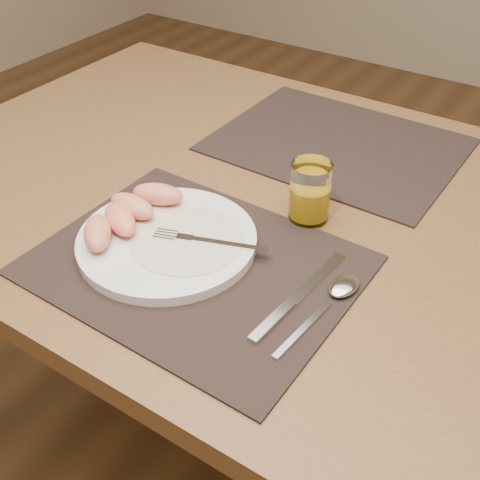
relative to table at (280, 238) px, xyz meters
name	(u,v)px	position (x,y,z in m)	size (l,w,h in m)	color
ground	(269,454)	(0.00, 0.00, -0.67)	(5.00, 5.00, 0.00)	brown
table	(280,238)	(0.00, 0.00, 0.00)	(1.40, 0.90, 0.75)	brown
placemat_near	(196,265)	(-0.02, -0.22, 0.09)	(0.45, 0.35, 0.00)	black
placemat_far	(337,144)	(-0.01, 0.22, 0.09)	(0.45, 0.35, 0.00)	black
plate	(167,241)	(-0.08, -0.21, 0.10)	(0.27, 0.27, 0.02)	white
plate_dressing	(187,239)	(-0.05, -0.20, 0.10)	(0.17, 0.17, 0.00)	white
fork	(200,240)	(-0.03, -0.19, 0.11)	(0.17, 0.07, 0.00)	silver
knife	(292,302)	(0.14, -0.22, 0.09)	(0.03, 0.22, 0.01)	silver
spoon	(338,292)	(0.18, -0.17, 0.09)	(0.04, 0.19, 0.01)	silver
juice_glass	(310,194)	(0.06, -0.03, 0.13)	(0.06, 0.06, 0.10)	white
grapefruit_wedges	(128,213)	(-0.15, -0.21, 0.12)	(0.10, 0.21, 0.03)	#ED8760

